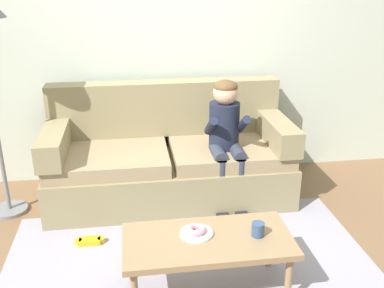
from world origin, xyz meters
TOP-DOWN VIEW (x-y plane):
  - ground at (0.00, 0.00)m, footprint 10.00×10.00m
  - wall_back at (0.00, 1.40)m, footprint 8.00×0.10m
  - area_rug at (0.00, -0.25)m, footprint 2.60×1.63m
  - couch at (-0.04, 0.85)m, footprint 2.12×0.90m
  - coffee_table at (0.08, -0.51)m, footprint 1.05×0.51m
  - person_child at (0.44, 0.64)m, footprint 0.34×0.58m
  - plate at (0.01, -0.46)m, footprint 0.21×0.21m
  - donut at (0.01, -0.46)m, footprint 0.15×0.15m
  - mug at (0.39, -0.53)m, footprint 0.08×0.08m
  - toy_controller at (-0.71, 0.13)m, footprint 0.23×0.09m

SIDE VIEW (x-z plane):
  - ground at x=0.00m, z-range 0.00..0.00m
  - area_rug at x=0.00m, z-range 0.00..0.01m
  - toy_controller at x=-0.71m, z-range 0.00..0.05m
  - couch at x=-0.04m, z-range -0.15..0.85m
  - coffee_table at x=0.08m, z-range 0.16..0.56m
  - plate at x=0.01m, z-range 0.40..0.41m
  - donut at x=0.01m, z-range 0.41..0.45m
  - mug at x=0.39m, z-range 0.40..0.49m
  - person_child at x=0.44m, z-range 0.12..1.22m
  - wall_back at x=0.00m, z-range 0.00..2.80m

